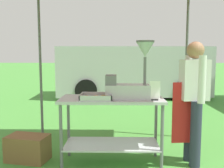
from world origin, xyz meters
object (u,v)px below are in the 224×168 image
(donut_fryer, at_px, (130,80))
(van_silver, at_px, (133,71))
(supply_crate, at_px, (28,148))
(donut_cart, at_px, (112,116))
(vendor, at_px, (193,96))
(menu_sign, at_px, (155,92))
(donut_tray, at_px, (96,98))

(donut_fryer, height_order, van_silver, van_silver)
(donut_fryer, height_order, supply_crate, donut_fryer)
(donut_cart, xyz_separation_m, van_silver, (0.63, 5.55, 0.23))
(donut_fryer, distance_m, vendor, 0.85)
(van_silver, bearing_deg, vendor, -85.57)
(menu_sign, bearing_deg, donut_fryer, 156.76)
(donut_fryer, relative_size, vendor, 0.46)
(donut_fryer, xyz_separation_m, menu_sign, (0.30, -0.13, -0.13))
(donut_cart, bearing_deg, donut_fryer, -7.11)
(vendor, height_order, van_silver, van_silver)
(menu_sign, relative_size, van_silver, 0.05)
(vendor, distance_m, supply_crate, 2.33)
(donut_cart, relative_size, vendor, 0.83)
(supply_crate, relative_size, van_silver, 0.12)
(menu_sign, distance_m, vendor, 0.56)
(donut_cart, relative_size, donut_fryer, 1.82)
(donut_cart, distance_m, van_silver, 5.59)
(donut_cart, bearing_deg, vendor, 1.05)
(donut_tray, height_order, vendor, vendor)
(donut_cart, height_order, van_silver, van_silver)
(supply_crate, bearing_deg, menu_sign, -7.66)
(vendor, relative_size, van_silver, 0.32)
(donut_fryer, height_order, vendor, donut_fryer)
(donut_cart, height_order, vendor, vendor)
(donut_fryer, xyz_separation_m, vendor, (0.82, 0.05, -0.21))
(donut_cart, xyz_separation_m, menu_sign, (0.53, -0.16, 0.34))
(donut_tray, distance_m, vendor, 1.26)
(donut_tray, relative_size, vendor, 0.25)
(menu_sign, xyz_separation_m, supply_crate, (-1.68, 0.23, -0.81))
(donut_cart, bearing_deg, supply_crate, 176.57)
(vendor, bearing_deg, supply_crate, 178.72)
(supply_crate, bearing_deg, vendor, -1.28)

